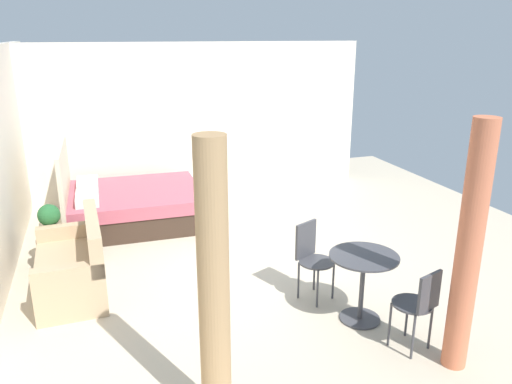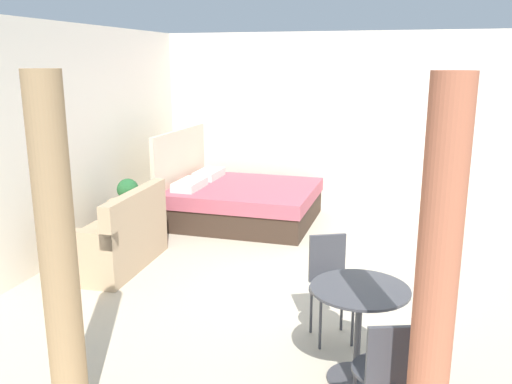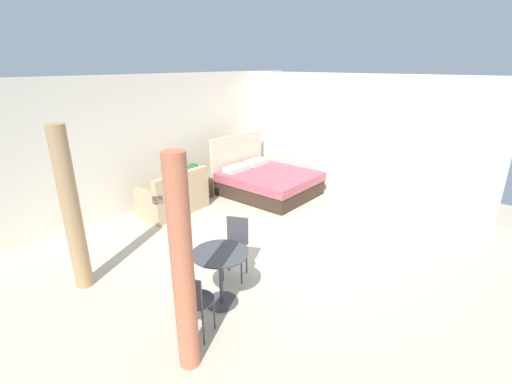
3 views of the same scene
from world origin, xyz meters
name	(u,v)px [view 1 (image 1 of 3)]	position (x,y,z in m)	size (l,w,h in m)	color
ground_plane	(252,256)	(0.00, 0.00, -0.01)	(9.07, 9.12, 0.02)	beige
wall_right	(201,120)	(3.03, 0.00, 1.37)	(0.12, 6.12, 2.74)	silver
bed	(130,204)	(1.79, 1.45, 0.30)	(1.80, 2.07, 1.31)	#38281E
couch	(74,267)	(-0.30, 2.25, 0.31)	(1.39, 0.76, 0.90)	tan
nightstand	(57,247)	(0.58, 2.49, 0.23)	(0.53, 0.41, 0.45)	#473323
potted_plant	(49,217)	(0.48, 2.52, 0.68)	(0.27, 0.27, 0.40)	tan
vase	(51,220)	(0.70, 2.52, 0.56)	(0.12, 0.12, 0.22)	slate
balcony_table	(363,275)	(-1.86, -0.59, 0.52)	(0.71, 0.71, 0.74)	#3F3F44
cafe_chair_near_window	(420,302)	(-2.50, -0.81, 0.52)	(0.48, 0.48, 0.84)	#3F3F44
cafe_chair_near_couch	(311,253)	(-1.23, -0.29, 0.53)	(0.53, 0.53, 0.88)	#3F3F44
curtain_left	(469,250)	(-2.78, -1.03, 1.13)	(0.21, 0.21, 2.26)	#D1704C
curtain_right	(214,291)	(-2.78, 1.19, 1.13)	(0.23, 0.23, 2.26)	tan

